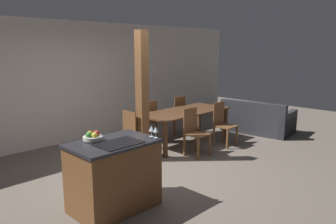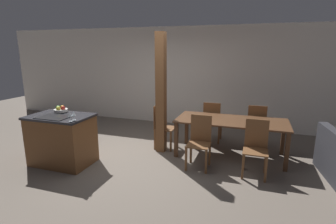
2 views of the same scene
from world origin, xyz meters
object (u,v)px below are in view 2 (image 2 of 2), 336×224
at_px(dining_table, 231,124).
at_px(dining_chair_far_right, 256,125).
at_px(wine_glass_near, 70,115).
at_px(dining_chair_head_end, 162,126).
at_px(dining_chair_near_left, 199,141).
at_px(dining_chair_far_left, 212,121).
at_px(wine_glass_middle, 74,114).
at_px(dining_chair_near_right, 256,147).
at_px(kitchen_island, 62,139).
at_px(fruit_bowl, 61,109).
at_px(timber_post, 161,94).

bearing_deg(dining_table, dining_chair_far_right, 55.22).
height_order(wine_glass_near, dining_chair_head_end, wine_glass_near).
height_order(dining_chair_near_left, dining_chair_far_left, same).
xyz_separation_m(dining_chair_far_right, dining_chair_head_end, (-1.93, -0.69, 0.00)).
bearing_deg(wine_glass_middle, dining_chair_near_left, 24.55).
height_order(wine_glass_near, dining_chair_far_left, wine_glass_near).
xyz_separation_m(dining_table, dining_chair_far_left, (-0.48, 0.69, -0.17)).
relative_size(wine_glass_middle, dining_chair_near_right, 0.16).
height_order(kitchen_island, dining_chair_far_left, dining_chair_far_left).
relative_size(wine_glass_middle, dining_chair_near_left, 0.16).
distance_m(kitchen_island, dining_table, 3.23).
xyz_separation_m(fruit_bowl, dining_chair_far_right, (3.56, 1.84, -0.49)).
bearing_deg(dining_chair_head_end, dining_table, -90.00).
relative_size(dining_table, dining_chair_head_end, 2.27).
xyz_separation_m(fruit_bowl, dining_table, (3.08, 1.15, -0.32)).
bearing_deg(dining_chair_far_left, wine_glass_middle, 49.35).
relative_size(dining_table, dining_chair_far_right, 2.27).
bearing_deg(wine_glass_middle, dining_chair_near_right, 17.03).
bearing_deg(dining_chair_near_right, dining_chair_far_left, 124.78).
relative_size(fruit_bowl, wine_glass_near, 1.64).
relative_size(dining_chair_far_left, dining_chair_head_end, 1.00).
distance_m(dining_table, dining_chair_far_right, 0.86).
bearing_deg(dining_table, dining_chair_near_right, -55.22).
bearing_deg(wine_glass_middle, fruit_bowl, 145.98).
xyz_separation_m(wine_glass_middle, dining_chair_near_left, (1.96, 0.89, -0.56)).
xyz_separation_m(dining_chair_far_left, dining_chair_far_right, (0.96, 0.00, 0.00)).
height_order(fruit_bowl, dining_chair_far_right, fruit_bowl).
distance_m(wine_glass_middle, dining_chair_near_left, 2.22).
height_order(wine_glass_middle, dining_chair_far_left, wine_glass_middle).
bearing_deg(dining_chair_near_right, dining_chair_far_right, 90.00).
relative_size(fruit_bowl, dining_chair_far_right, 0.27).
bearing_deg(fruit_bowl, wine_glass_near, -38.88).
relative_size(dining_table, dining_chair_far_left, 2.27).
bearing_deg(dining_chair_far_left, kitchen_island, 40.20).
height_order(dining_chair_near_left, dining_chair_far_right, same).
height_order(dining_table, dining_chair_near_right, dining_chair_near_right).
height_order(kitchen_island, fruit_bowl, fruit_bowl).
bearing_deg(kitchen_island, wine_glass_middle, -23.92).
xyz_separation_m(dining_chair_near_left, timber_post, (-0.91, 0.50, 0.72)).
bearing_deg(wine_glass_middle, dining_table, 33.05).
bearing_deg(dining_chair_near_left, wine_glass_near, -153.44).
bearing_deg(fruit_bowl, dining_chair_far_right, 27.41).
height_order(kitchen_island, wine_glass_middle, wine_glass_middle).
bearing_deg(dining_table, dining_chair_near_left, -124.78).
distance_m(dining_chair_far_right, dining_chair_head_end, 2.05).
distance_m(dining_chair_far_left, dining_chair_far_right, 0.96).
relative_size(fruit_bowl, timber_post, 0.10).
bearing_deg(kitchen_island, timber_post, 37.58).
bearing_deg(kitchen_island, dining_table, 25.13).
xyz_separation_m(kitchen_island, fruit_bowl, (-0.16, 0.22, 0.51)).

